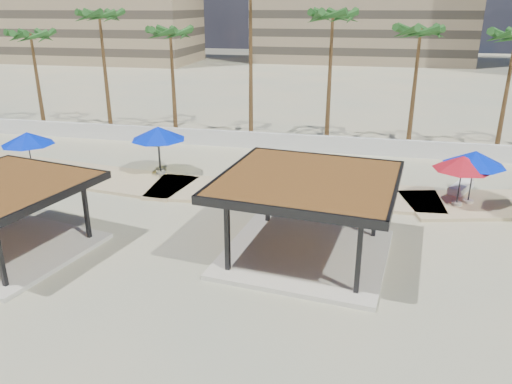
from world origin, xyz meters
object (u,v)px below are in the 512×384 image
lounger_a (219,191)px  lounger_d (461,187)px  pavilion_central (307,210)px  umbrella_c (463,163)px  umbrella_a (27,138)px  lounger_b (354,201)px  pavilion_west (5,212)px

lounger_a → lounger_d: lounger_d is taller
pavilion_central → umbrella_c: size_ratio=2.20×
lounger_d → umbrella_a: bearing=125.2°
lounger_b → umbrella_a: bearing=101.0°
lounger_a → lounger_b: (7.35, -0.00, -0.01)m
pavilion_central → lounger_b: bearing=79.5°
pavilion_central → umbrella_c: pavilion_central is taller
umbrella_a → umbrella_c: 24.39m
pavilion_central → lounger_d: pavilion_central is taller
umbrella_a → lounger_b: 19.29m
pavilion_central → pavilion_west: size_ratio=1.05×
umbrella_c → lounger_a: bearing=-174.7°
pavilion_west → lounger_b: pavilion_west is taller
pavilion_west → umbrella_a: pavilion_west is taller
lounger_a → pavilion_west: bearing=152.7°
umbrella_c → lounger_a: 12.79m
pavilion_west → umbrella_a: (-5.03, 8.69, 0.66)m
umbrella_c → lounger_a: umbrella_c is taller
umbrella_c → lounger_b: umbrella_c is taller
lounger_b → lounger_d: size_ratio=0.85×
pavilion_west → lounger_a: 10.74m
pavilion_central → umbrella_a: (-17.32, 6.29, 0.44)m
lounger_b → lounger_d: bearing=-47.0°
pavilion_central → lounger_b: 6.32m
pavilion_west → lounger_a: (6.79, 8.19, -1.52)m
lounger_a → umbrella_c: bearing=-72.4°
pavilion_west → lounger_d: (19.90, 11.59, -1.49)m
lounger_a → lounger_d: bearing=-63.1°
pavilion_west → lounger_b: (14.13, 8.19, -1.53)m
umbrella_a → lounger_a: bearing=-2.4°
lounger_b → lounger_d: lounger_d is taller
pavilion_central → lounger_d: (7.61, 9.19, -1.71)m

